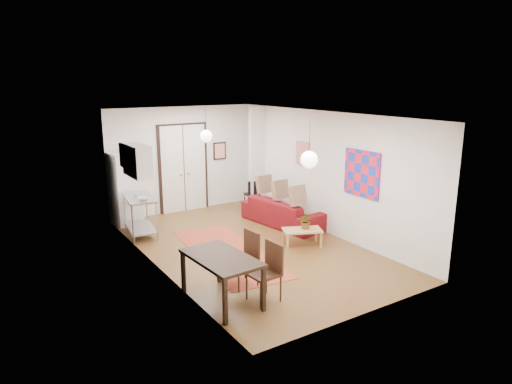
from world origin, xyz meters
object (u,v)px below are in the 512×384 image
sofa (283,212)px  kitchen_counter (140,210)px  fridge (125,189)px  dining_chair_near (239,253)px  dining_chair_far (260,267)px  dining_table (221,262)px  coffee_table (302,232)px  black_side_chair (250,191)px

sofa → kitchen_counter: size_ratio=1.77×
fridge → dining_chair_near: fridge is taller
dining_chair_far → sofa: bearing=135.1°
dining_chair_near → dining_table: bearing=-56.9°
coffee_table → dining_chair_far: 2.71m
dining_table → dining_chair_far: (0.60, -0.25, -0.14)m
fridge → dining_table: (0.04, -5.07, -0.21)m
dining_chair_far → coffee_table: bearing=123.0°
sofa → black_side_chair: black_side_chair is taller
kitchen_counter → dining_table: size_ratio=0.87×
fridge → dining_chair_near: bearing=-90.2°
fridge → dining_chair_near: 4.68m
sofa → fridge: size_ratio=1.25×
sofa → fridge: bearing=48.2°
sofa → coffee_table: sofa is taller
sofa → dining_chair_far: 4.11m
kitchen_counter → black_side_chair: 3.57m
kitchen_counter → dining_table: 3.99m
coffee_table → black_side_chair: black_side_chair is taller
coffee_table → kitchen_counter: kitchen_counter is taller
black_side_chair → dining_table: bearing=61.8°
dining_chair_near → dining_chair_far: bearing=-3.8°
sofa → dining_chair_near: dining_chair_near is taller
kitchen_counter → dining_chair_near: dining_chair_near is taller
fridge → dining_chair_far: 5.37m
coffee_table → kitchen_counter: bearing=136.9°
fridge → dining_chair_far: bearing=-91.2°
dining_chair_near → coffee_table: bearing=109.2°
sofa → fridge: (-3.33, 2.23, 0.58)m
dining_table → dining_chair_far: dining_chair_far is taller
dining_table → dining_chair_far: size_ratio=1.51×
coffee_table → kitchen_counter: (-2.80, 2.62, 0.29)m
kitchen_counter → black_side_chair: kitchen_counter is taller
sofa → fridge: fridge is taller
sofa → dining_chair_near: size_ratio=2.33×
kitchen_counter → coffee_table: bearing=-35.1°
sofa → black_side_chair: 1.85m
dining_table → black_side_chair: size_ratio=1.82×
kitchen_counter → dining_chair_near: (0.64, -3.54, -0.04)m
kitchen_counter → dining_chair_far: 4.28m
kitchen_counter → dining_table: (0.04, -3.99, 0.10)m
coffee_table → dining_table: 3.10m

